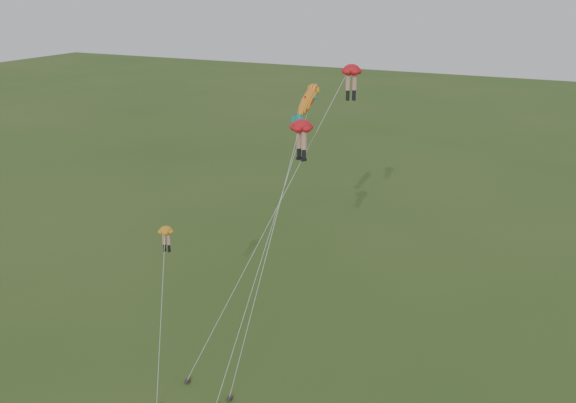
% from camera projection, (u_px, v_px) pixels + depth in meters
% --- Properties ---
extents(ground, '(300.00, 300.00, 0.00)m').
position_uv_depth(ground, '(205.00, 386.00, 40.10)').
color(ground, '#2C4A1A').
rests_on(ground, ground).
extents(legs_kite_red_high, '(6.93, 13.59, 18.80)m').
position_uv_depth(legs_kite_red_high, '(349.00, 77.00, 42.71)').
color(legs_kite_red_high, red).
rests_on(legs_kite_red_high, ground).
extents(legs_kite_red_mid, '(2.48, 8.53, 15.98)m').
position_uv_depth(legs_kite_red_mid, '(301.00, 132.00, 39.47)').
color(legs_kite_red_mid, red).
rests_on(legs_kite_red_mid, ground).
extents(legs_kite_yellow, '(3.41, 6.34, 9.22)m').
position_uv_depth(legs_kite_yellow, '(165.00, 238.00, 40.83)').
color(legs_kite_yellow, orange).
rests_on(legs_kite_yellow, ground).
extents(fish_kite, '(1.16, 14.25, 17.67)m').
position_uv_depth(fish_kite, '(307.00, 102.00, 43.25)').
color(fish_kite, yellow).
rests_on(fish_kite, ground).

